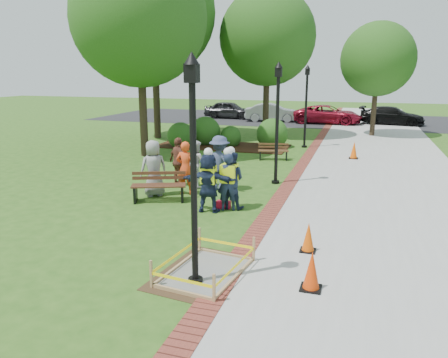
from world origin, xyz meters
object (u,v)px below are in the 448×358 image
(hivis_worker_a, at_px, (208,180))
(hivis_worker_b, at_px, (228,180))
(bench_near, at_px, (159,192))
(cone_front, at_px, (312,271))
(hivis_worker_c, at_px, (231,178))
(lamp_near, at_px, (193,155))
(wet_concrete_pad, at_px, (206,263))

(hivis_worker_a, height_order, hivis_worker_b, hivis_worker_a)
(bench_near, xyz_separation_m, cone_front, (5.16, -4.32, 0.08))
(hivis_worker_c, bearing_deg, hivis_worker_a, -134.63)
(hivis_worker_b, bearing_deg, hivis_worker_a, -149.00)
(bench_near, distance_m, lamp_near, 6.01)
(wet_concrete_pad, height_order, lamp_near, lamp_near)
(hivis_worker_c, bearing_deg, wet_concrete_pad, -79.81)
(wet_concrete_pad, bearing_deg, hivis_worker_a, 108.62)
(lamp_near, xyz_separation_m, hivis_worker_b, (-0.73, 4.49, -1.56))
(wet_concrete_pad, relative_size, hivis_worker_c, 1.36)
(wet_concrete_pad, distance_m, hivis_worker_b, 4.19)
(wet_concrete_pad, height_order, hivis_worker_b, hivis_worker_b)
(wet_concrete_pad, relative_size, hivis_worker_b, 1.36)
(hivis_worker_b, bearing_deg, lamp_near, -80.82)
(lamp_near, height_order, hivis_worker_b, lamp_near)
(lamp_near, bearing_deg, hivis_worker_b, 99.18)
(bench_near, xyz_separation_m, lamp_near, (3.03, -4.70, 2.19))
(bench_near, height_order, hivis_worker_b, hivis_worker_b)
(cone_front, relative_size, lamp_near, 0.18)
(wet_concrete_pad, xyz_separation_m, hivis_worker_a, (-1.27, 3.77, 0.69))
(hivis_worker_b, distance_m, hivis_worker_c, 0.22)
(bench_near, relative_size, lamp_near, 0.41)
(hivis_worker_a, bearing_deg, lamp_near, -73.91)
(wet_concrete_pad, distance_m, hivis_worker_a, 4.04)
(bench_near, relative_size, hivis_worker_b, 0.94)
(cone_front, height_order, hivis_worker_c, hivis_worker_c)
(bench_near, relative_size, hivis_worker_c, 0.95)
(hivis_worker_a, bearing_deg, cone_front, -48.74)
(hivis_worker_a, bearing_deg, hivis_worker_c, 45.37)
(hivis_worker_b, bearing_deg, hivis_worker_c, 85.62)
(wet_concrete_pad, xyz_separation_m, lamp_near, (-0.06, -0.43, 2.25))
(wet_concrete_pad, distance_m, hivis_worker_c, 4.40)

